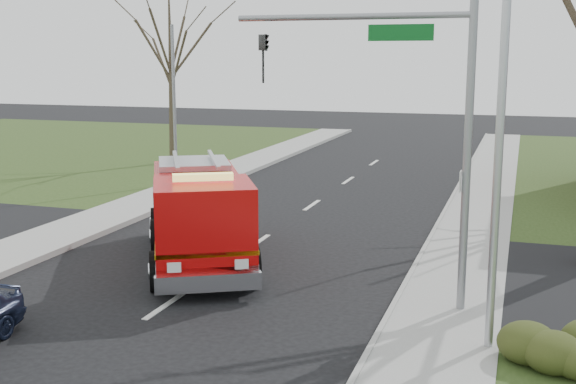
% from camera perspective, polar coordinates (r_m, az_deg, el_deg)
% --- Properties ---
extents(ground, '(120.00, 120.00, 0.00)m').
position_cam_1_polar(ground, '(17.06, -9.61, -8.83)').
color(ground, black).
rests_on(ground, ground).
extents(sidewalk_right, '(2.40, 80.00, 0.15)m').
position_cam_1_polar(sidewalk_right, '(15.31, 11.81, -10.92)').
color(sidewalk_right, gray).
rests_on(sidewalk_right, ground).
extents(bare_tree_left, '(4.50, 4.50, 9.00)m').
position_cam_1_polar(bare_tree_left, '(38.46, -9.26, 10.37)').
color(bare_tree_left, '#382C21').
rests_on(bare_tree_left, ground).
extents(traffic_signal_mast, '(5.29, 0.18, 6.80)m').
position_cam_1_polar(traffic_signal_mast, '(15.90, 9.50, 7.12)').
color(traffic_signal_mast, gray).
rests_on(traffic_signal_mast, ground).
extents(streetlight_pole, '(1.48, 0.16, 8.40)m').
position_cam_1_polar(streetlight_pole, '(13.74, 16.20, 5.67)').
color(streetlight_pole, '#B7BABF').
rests_on(streetlight_pole, ground).
extents(utility_pole_far, '(0.14, 0.14, 7.00)m').
position_cam_1_polar(utility_pole_far, '(31.74, -8.97, 6.62)').
color(utility_pole_far, gray).
rests_on(utility_pole_far, ground).
extents(fire_engine, '(5.49, 7.40, 2.86)m').
position_cam_1_polar(fire_engine, '(20.04, -7.05, -1.97)').
color(fire_engine, '#BA0808').
rests_on(fire_engine, ground).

